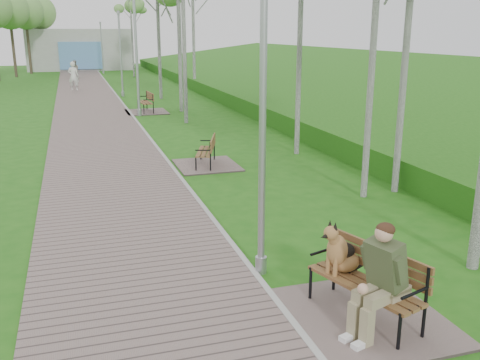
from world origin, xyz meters
The scene contains 15 objects.
ground centered at (0.00, 0.00, 0.00)m, with size 120.00×120.00×0.00m, color #1D5812.
walkway centered at (-1.75, 21.50, 0.02)m, with size 3.50×67.00×0.04m, color #73615D.
kerb centered at (0.00, 21.50, 0.03)m, with size 0.10×67.00×0.05m, color #999993.
embankment centered at (12.00, 20.00, 0.00)m, with size 14.00×70.00×1.60m, color #33731B.
building_north centered at (-1.50, 50.97, 1.99)m, with size 10.00×5.20×4.00m.
bench_main centered at (0.90, -1.26, 0.50)m, with size 2.04×2.26×1.78m.
bench_second centered at (0.97, 7.78, 0.20)m, with size 1.74×1.93×1.07m.
bench_third centered at (0.76, 19.04, 0.22)m, with size 1.94×2.16×1.19m.
lamp_post_near centered at (0.13, 0.58, 2.24)m, with size 0.19×0.19×4.80m.
lamp_post_second centered at (0.33, 17.99, 2.56)m, with size 0.21×0.21×5.48m.
lamp_post_third centered at (0.35, 26.02, 2.30)m, with size 0.19×0.19×4.93m.
lamp_post_far centered at (0.37, 44.87, 2.15)m, with size 0.18×0.18×4.61m.
pedestrian_near centered at (-2.40, 30.18, 0.95)m, with size 0.69×0.45×1.89m, color silver.
pedestrian_far centered at (-2.22, 39.38, 0.75)m, with size 0.73×0.57×1.51m, color gray.
birch_distant_b centered at (4.09, 50.58, 6.72)m, with size 2.76×2.76×8.56m.
Camera 1 is at (-2.58, -6.93, 3.79)m, focal length 40.00 mm.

